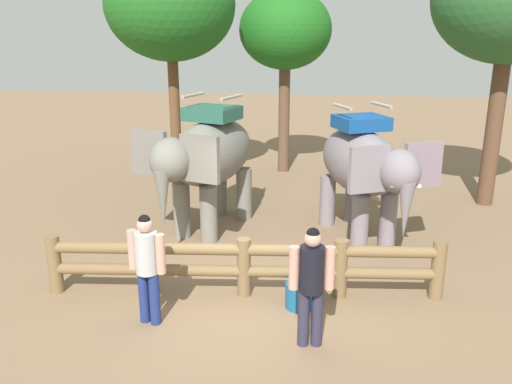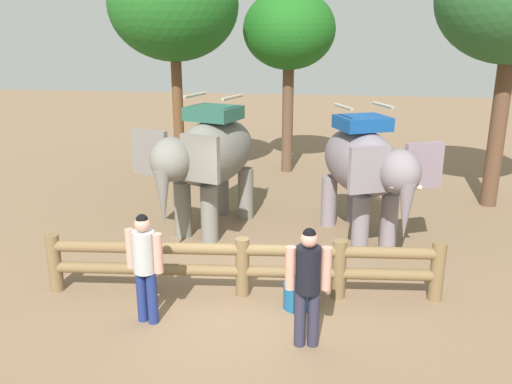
{
  "view_description": "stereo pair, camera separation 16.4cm",
  "coord_description": "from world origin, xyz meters",
  "px_view_note": "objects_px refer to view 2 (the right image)",
  "views": [
    {
      "loc": [
        1.31,
        -8.22,
        4.47
      ],
      "look_at": [
        0.0,
        1.67,
        1.4
      ],
      "focal_mm": 37.3,
      "sensor_mm": 36.0,
      "label": 1
    },
    {
      "loc": [
        1.47,
        -8.2,
        4.47
      ],
      "look_at": [
        0.0,
        1.67,
        1.4
      ],
      "focal_mm": 37.3,
      "sensor_mm": 36.0,
      "label": 2
    }
  ],
  "objects_px": {
    "elephant_center": "(365,167)",
    "feed_bucket": "(297,296)",
    "tourist_woman_in_black": "(145,261)",
    "tree_far_left": "(174,6)",
    "tree_far_right": "(289,32)",
    "log_fence": "(242,263)",
    "elephant_near_left": "(209,157)",
    "tourist_man_in_blue": "(308,279)"
  },
  "relations": [
    {
      "from": "tourist_woman_in_black",
      "to": "elephant_near_left",
      "type": "bearing_deg",
      "value": 89.1
    },
    {
      "from": "log_fence",
      "to": "elephant_center",
      "type": "distance_m",
      "value": 3.78
    },
    {
      "from": "elephant_near_left",
      "to": "tree_far_left",
      "type": "height_order",
      "value": "tree_far_left"
    },
    {
      "from": "tourist_woman_in_black",
      "to": "tourist_man_in_blue",
      "type": "distance_m",
      "value": 2.54
    },
    {
      "from": "tree_far_right",
      "to": "feed_bucket",
      "type": "height_order",
      "value": "tree_far_right"
    },
    {
      "from": "elephant_center",
      "to": "feed_bucket",
      "type": "relative_size",
      "value": 7.43
    },
    {
      "from": "tree_far_left",
      "to": "log_fence",
      "type": "bearing_deg",
      "value": -65.18
    },
    {
      "from": "feed_bucket",
      "to": "elephant_center",
      "type": "bearing_deg",
      "value": 70.13
    },
    {
      "from": "elephant_center",
      "to": "feed_bucket",
      "type": "height_order",
      "value": "elephant_center"
    },
    {
      "from": "elephant_center",
      "to": "tourist_man_in_blue",
      "type": "bearing_deg",
      "value": -102.48
    },
    {
      "from": "elephant_near_left",
      "to": "feed_bucket",
      "type": "bearing_deg",
      "value": -55.91
    },
    {
      "from": "tourist_man_in_blue",
      "to": "tree_far_right",
      "type": "bearing_deg",
      "value": 96.93
    },
    {
      "from": "elephant_near_left",
      "to": "tree_far_left",
      "type": "relative_size",
      "value": 0.56
    },
    {
      "from": "elephant_center",
      "to": "tourist_woman_in_black",
      "type": "height_order",
      "value": "elephant_center"
    },
    {
      "from": "tourist_man_in_blue",
      "to": "feed_bucket",
      "type": "bearing_deg",
      "value": 101.0
    },
    {
      "from": "log_fence",
      "to": "tree_far_left",
      "type": "relative_size",
      "value": 1.04
    },
    {
      "from": "elephant_near_left",
      "to": "tourist_woman_in_black",
      "type": "xyz_separation_m",
      "value": [
        -0.06,
        -4.12,
        -0.69
      ]
    },
    {
      "from": "log_fence",
      "to": "tourist_man_in_blue",
      "type": "distance_m",
      "value": 1.89
    },
    {
      "from": "tourist_woman_in_black",
      "to": "feed_bucket",
      "type": "bearing_deg",
      "value": 18.95
    },
    {
      "from": "elephant_near_left",
      "to": "tourist_man_in_blue",
      "type": "relative_size",
      "value": 2.01
    },
    {
      "from": "elephant_center",
      "to": "tree_far_left",
      "type": "bearing_deg",
      "value": 145.58
    },
    {
      "from": "log_fence",
      "to": "feed_bucket",
      "type": "height_order",
      "value": "log_fence"
    },
    {
      "from": "elephant_near_left",
      "to": "elephant_center",
      "type": "distance_m",
      "value": 3.42
    },
    {
      "from": "elephant_near_left",
      "to": "tree_far_right",
      "type": "xyz_separation_m",
      "value": [
        1.24,
        5.59,
        2.65
      ]
    },
    {
      "from": "elephant_center",
      "to": "tree_far_right",
      "type": "bearing_deg",
      "value": 110.93
    },
    {
      "from": "tourist_man_in_blue",
      "to": "feed_bucket",
      "type": "relative_size",
      "value": 3.92
    },
    {
      "from": "tourist_man_in_blue",
      "to": "feed_bucket",
      "type": "distance_m",
      "value": 1.4
    },
    {
      "from": "log_fence",
      "to": "tree_far_right",
      "type": "relative_size",
      "value": 1.21
    },
    {
      "from": "tourist_man_in_blue",
      "to": "log_fence",
      "type": "bearing_deg",
      "value": 130.46
    },
    {
      "from": "log_fence",
      "to": "tree_far_right",
      "type": "bearing_deg",
      "value": 90.16
    },
    {
      "from": "tree_far_right",
      "to": "tourist_man_in_blue",
      "type": "bearing_deg",
      "value": -83.07
    },
    {
      "from": "log_fence",
      "to": "tourist_woman_in_black",
      "type": "height_order",
      "value": "tourist_woman_in_black"
    },
    {
      "from": "elephant_center",
      "to": "tree_far_right",
      "type": "relative_size",
      "value": 0.62
    },
    {
      "from": "tourist_woman_in_black",
      "to": "tourist_man_in_blue",
      "type": "height_order",
      "value": "tourist_man_in_blue"
    },
    {
      "from": "elephant_near_left",
      "to": "tourist_woman_in_black",
      "type": "relative_size",
      "value": 2.04
    },
    {
      "from": "tree_far_left",
      "to": "tree_far_right",
      "type": "distance_m",
      "value": 3.73
    },
    {
      "from": "tourist_man_in_blue",
      "to": "tree_far_left",
      "type": "distance_m",
      "value": 9.74
    },
    {
      "from": "elephant_center",
      "to": "tree_far_left",
      "type": "relative_size",
      "value": 0.53
    },
    {
      "from": "tourist_man_in_blue",
      "to": "feed_bucket",
      "type": "xyz_separation_m",
      "value": [
        -0.21,
        1.09,
        -0.85
      ]
    },
    {
      "from": "log_fence",
      "to": "tree_far_right",
      "type": "distance_m",
      "value": 9.4
    },
    {
      "from": "elephant_near_left",
      "to": "tourist_man_in_blue",
      "type": "xyz_separation_m",
      "value": [
        2.46,
        -4.41,
        -0.67
      ]
    },
    {
      "from": "tourist_woman_in_black",
      "to": "tree_far_left",
      "type": "xyz_separation_m",
      "value": [
        -1.65,
        7.54,
        4.01
      ]
    }
  ]
}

